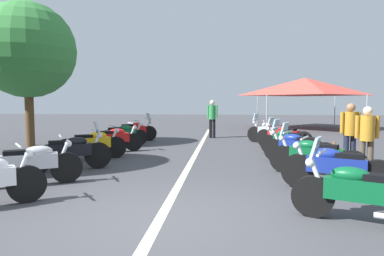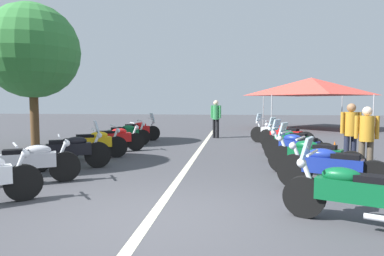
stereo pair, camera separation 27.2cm
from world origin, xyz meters
The scene contains 22 objects.
ground_plane centered at (0.00, 0.00, 0.00)m, with size 80.00×80.00×0.00m, color #424247.
lane_centre_stripe centered at (5.53, 0.00, 0.00)m, with size 21.34×0.16×0.01m, color beige.
motorcycle_left_row_1 centered at (1.75, 2.98, 0.46)m, with size 1.15×1.85×1.00m.
motorcycle_left_row_2 centered at (3.31, 2.88, 0.48)m, with size 1.17×1.86×1.22m.
motorcycle_left_row_3 centered at (4.89, 2.94, 0.46)m, with size 1.23×1.81×1.01m.
motorcycle_left_row_4 centered at (6.35, 2.82, 0.45)m, with size 1.23×1.89×0.99m.
motorcycle_left_row_5 centered at (7.94, 3.01, 0.45)m, with size 1.30×1.84×0.98m.
motorcycle_left_row_6 centered at (9.47, 2.94, 0.47)m, with size 1.22×1.86×1.22m.
motorcycle_right_row_0 centered at (0.12, -2.83, 0.46)m, with size 1.01×1.85×1.20m.
motorcycle_right_row_1 centered at (1.83, -3.01, 0.47)m, with size 1.03×1.93×1.02m.
motorcycle_right_row_2 centered at (3.25, -3.00, 0.47)m, with size 1.19×2.00×1.22m.
motorcycle_right_row_3 centered at (4.83, -2.95, 0.47)m, with size 1.21×1.79×1.21m.
motorcycle_right_row_4 centered at (6.27, -2.99, 0.46)m, with size 1.16×1.78×1.20m.
motorcycle_right_row_5 centered at (7.87, -3.06, 0.47)m, with size 1.43×1.83×1.02m.
motorcycle_right_row_6 centered at (9.37, -2.83, 0.48)m, with size 1.26×1.91×1.22m.
traffic_cone_0 centered at (5.21, -4.03, 0.29)m, with size 0.36×0.36×0.61m.
traffic_cone_2 centered at (3.76, -4.45, 0.29)m, with size 0.36×0.36×0.61m.
bystander_0 centered at (4.49, -4.21, 0.97)m, with size 0.32×0.53×1.66m.
bystander_1 centered at (3.56, -4.25, 0.93)m, with size 0.32×0.53×1.60m.
bystander_2 centered at (11.24, -0.36, 1.04)m, with size 0.32×0.49×1.77m.
roadside_tree_1 centered at (7.54, 6.44, 3.62)m, with size 3.57×3.57×5.42m.
event_tent centered at (17.33, -5.97, 2.65)m, with size 5.97×5.97×3.20m.
Camera 2 is at (-4.70, -1.20, 1.71)m, focal length 31.76 mm.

